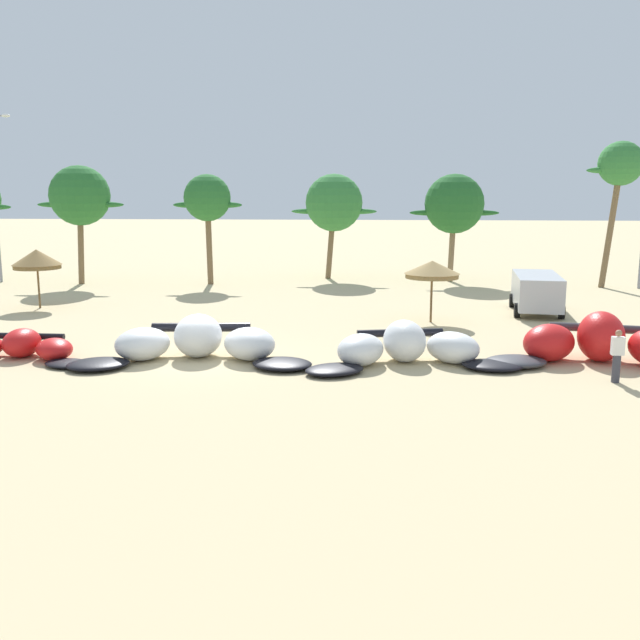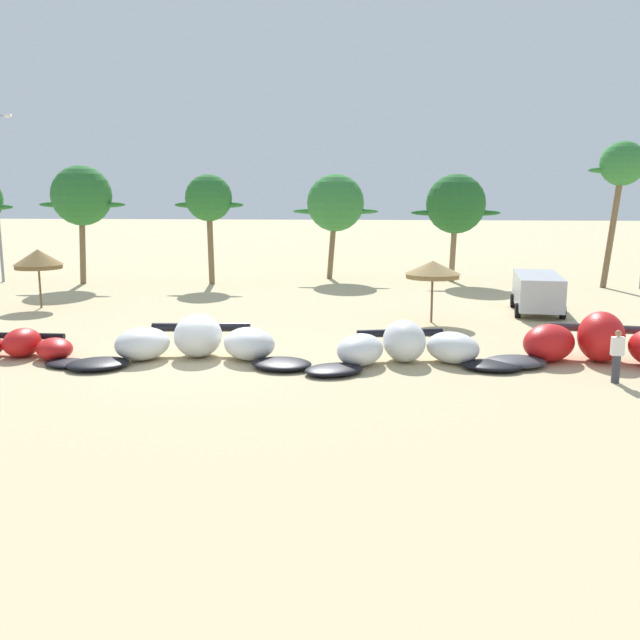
{
  "view_description": "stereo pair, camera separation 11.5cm",
  "coord_description": "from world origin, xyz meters",
  "px_view_note": "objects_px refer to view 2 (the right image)",
  "views": [
    {
      "loc": [
        6.1,
        -23.39,
        5.63
      ],
      "look_at": [
        3.97,
        2.0,
        1.0
      ],
      "focal_mm": 39.13,
      "sensor_mm": 36.0,
      "label": 1
    },
    {
      "loc": [
        6.21,
        -23.38,
        5.63
      ],
      "look_at": [
        3.97,
        2.0,
        1.0
      ],
      "focal_mm": 39.13,
      "sensor_mm": 36.0,
      "label": 2
    }
  ],
  "objects_px": {
    "palm_center_right": "(456,204)",
    "palm_right_of_gap": "(622,167)",
    "kite_right_of_center": "(602,345)",
    "palm_left_of_gap": "(209,199)",
    "parked_van": "(537,290)",
    "palm_center_left": "(335,203)",
    "person_near_kites": "(617,356)",
    "kite_left_of_center": "(196,343)",
    "beach_umbrella_middle": "(433,269)",
    "beach_umbrella_near_van": "(38,259)",
    "palm_left": "(82,196)",
    "kite_left": "(18,348)",
    "kite_center": "(407,348)"
  },
  "relations": [
    {
      "from": "beach_umbrella_near_van",
      "to": "palm_left_of_gap",
      "type": "height_order",
      "value": "palm_left_of_gap"
    },
    {
      "from": "kite_left_of_center",
      "to": "beach_umbrella_middle",
      "type": "xyz_separation_m",
      "value": [
        8.55,
        7.85,
        1.78
      ]
    },
    {
      "from": "palm_right_of_gap",
      "to": "kite_right_of_center",
      "type": "bearing_deg",
      "value": -108.51
    },
    {
      "from": "palm_left",
      "to": "beach_umbrella_near_van",
      "type": "bearing_deg",
      "value": -79.76
    },
    {
      "from": "kite_left",
      "to": "palm_left",
      "type": "distance_m",
      "value": 21.43
    },
    {
      "from": "parked_van",
      "to": "palm_left_of_gap",
      "type": "distance_m",
      "value": 20.8
    },
    {
      "from": "palm_center_right",
      "to": "palm_right_of_gap",
      "type": "xyz_separation_m",
      "value": [
        9.38,
        -2.29,
        2.24
      ]
    },
    {
      "from": "beach_umbrella_middle",
      "to": "palm_center_left",
      "type": "distance_m",
      "value": 16.92
    },
    {
      "from": "parked_van",
      "to": "palm_center_left",
      "type": "height_order",
      "value": "palm_center_left"
    },
    {
      "from": "palm_left",
      "to": "palm_right_of_gap",
      "type": "distance_m",
      "value": 32.74
    },
    {
      "from": "kite_left_of_center",
      "to": "palm_right_of_gap",
      "type": "distance_m",
      "value": 29.63
    },
    {
      "from": "kite_left_of_center",
      "to": "palm_center_left",
      "type": "relative_size",
      "value": 1.21
    },
    {
      "from": "beach_umbrella_near_van",
      "to": "palm_left",
      "type": "distance_m",
      "value": 9.99
    },
    {
      "from": "parked_van",
      "to": "palm_center_left",
      "type": "distance_m",
      "value": 17.03
    },
    {
      "from": "kite_left_of_center",
      "to": "palm_left",
      "type": "xyz_separation_m",
      "value": [
        -12.31,
        19.49,
        4.89
      ]
    },
    {
      "from": "parked_van",
      "to": "palm_center_right",
      "type": "relative_size",
      "value": 0.75
    },
    {
      "from": "palm_center_left",
      "to": "person_near_kites",
      "type": "bearing_deg",
      "value": -68.23
    },
    {
      "from": "parked_van",
      "to": "palm_center_left",
      "type": "xyz_separation_m",
      "value": [
        -10.55,
        12.79,
        3.91
      ]
    },
    {
      "from": "palm_left",
      "to": "palm_right_of_gap",
      "type": "relative_size",
      "value": 0.85
    },
    {
      "from": "kite_left_of_center",
      "to": "beach_umbrella_middle",
      "type": "distance_m",
      "value": 11.75
    },
    {
      "from": "palm_right_of_gap",
      "to": "palm_left",
      "type": "bearing_deg",
      "value": -178.25
    },
    {
      "from": "palm_center_left",
      "to": "palm_right_of_gap",
      "type": "relative_size",
      "value": 0.8
    },
    {
      "from": "kite_right_of_center",
      "to": "beach_umbrella_middle",
      "type": "relative_size",
      "value": 2.88
    },
    {
      "from": "kite_left",
      "to": "palm_left",
      "type": "height_order",
      "value": "palm_left"
    },
    {
      "from": "kite_right_of_center",
      "to": "palm_left",
      "type": "height_order",
      "value": "palm_left"
    },
    {
      "from": "parked_van",
      "to": "palm_center_right",
      "type": "distance_m",
      "value": 12.79
    },
    {
      "from": "kite_right_of_center",
      "to": "palm_right_of_gap",
      "type": "relative_size",
      "value": 0.91
    },
    {
      "from": "palm_left_of_gap",
      "to": "palm_right_of_gap",
      "type": "relative_size",
      "value": 0.79
    },
    {
      "from": "palm_left_of_gap",
      "to": "palm_center_left",
      "type": "xyz_separation_m",
      "value": [
        7.63,
        3.6,
        -0.29
      ]
    },
    {
      "from": "palm_left_of_gap",
      "to": "palm_left",
      "type": "bearing_deg",
      "value": -175.65
    },
    {
      "from": "beach_umbrella_near_van",
      "to": "kite_left_of_center",
      "type": "bearing_deg",
      "value": -43.61
    },
    {
      "from": "person_near_kites",
      "to": "palm_center_left",
      "type": "xyz_separation_m",
      "value": [
        -10.19,
        25.52,
        4.18
      ]
    },
    {
      "from": "kite_right_of_center",
      "to": "kite_center",
      "type": "bearing_deg",
      "value": -174.94
    },
    {
      "from": "palm_left_of_gap",
      "to": "parked_van",
      "type": "bearing_deg",
      "value": -26.82
    },
    {
      "from": "beach_umbrella_middle",
      "to": "palm_left",
      "type": "height_order",
      "value": "palm_left"
    },
    {
      "from": "person_near_kites",
      "to": "palm_center_left",
      "type": "relative_size",
      "value": 0.23
    },
    {
      "from": "beach_umbrella_near_van",
      "to": "palm_right_of_gap",
      "type": "xyz_separation_m",
      "value": [
        30.98,
        10.37,
        4.74
      ]
    },
    {
      "from": "parked_van",
      "to": "palm_left",
      "type": "xyz_separation_m",
      "value": [
        -26.07,
        8.59,
        4.37
      ]
    },
    {
      "from": "kite_center",
      "to": "parked_van",
      "type": "bearing_deg",
      "value": 58.94
    },
    {
      "from": "kite_center",
      "to": "palm_left_of_gap",
      "type": "distance_m",
      "value": 23.7
    },
    {
      "from": "kite_right_of_center",
      "to": "palm_center_left",
      "type": "distance_m",
      "value": 25.76
    },
    {
      "from": "kite_left_of_center",
      "to": "parked_van",
      "type": "xyz_separation_m",
      "value": [
        13.76,
        10.89,
        0.51
      ]
    },
    {
      "from": "palm_left",
      "to": "palm_left_of_gap",
      "type": "distance_m",
      "value": 7.91
    },
    {
      "from": "kite_left_of_center",
      "to": "person_near_kites",
      "type": "height_order",
      "value": "person_near_kites"
    },
    {
      "from": "kite_left",
      "to": "kite_center",
      "type": "bearing_deg",
      "value": 1.68
    },
    {
      "from": "kite_center",
      "to": "palm_center_right",
      "type": "xyz_separation_m",
      "value": [
        3.8,
        22.79,
        4.41
      ]
    },
    {
      "from": "palm_left_of_gap",
      "to": "kite_right_of_center",
      "type": "bearing_deg",
      "value": -47.13
    },
    {
      "from": "kite_right_of_center",
      "to": "palm_left_of_gap",
      "type": "height_order",
      "value": "palm_left_of_gap"
    },
    {
      "from": "palm_left_of_gap",
      "to": "palm_center_right",
      "type": "height_order",
      "value": "palm_center_right"
    },
    {
      "from": "parked_van",
      "to": "palm_center_right",
      "type": "bearing_deg",
      "value": 103.12
    }
  ]
}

